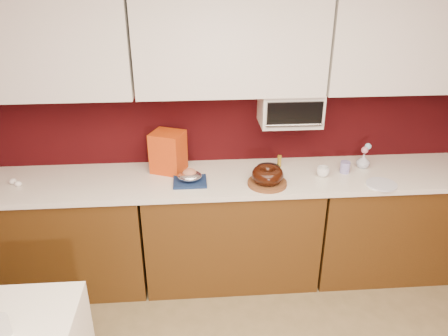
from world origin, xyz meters
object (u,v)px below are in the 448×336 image
toaster_oven (290,108)px  foil_ham_nest (190,176)px  bundt_cake (268,175)px  flower_vase (363,160)px  coffee_mug (323,171)px  pandoro_box (168,152)px  blue_jar (345,167)px

toaster_oven → foil_ham_nest: bearing=-162.3°
bundt_cake → foil_ham_nest: bundt_cake is taller
toaster_oven → flower_vase: bearing=-8.2°
foil_ham_nest → coffee_mug: (0.99, 0.03, -0.01)m
foil_ham_nest → flower_vase: bearing=6.7°
coffee_mug → flower_vase: bearing=19.6°
bundt_cake → flower_vase: size_ratio=1.84×
pandoro_box → toaster_oven: bearing=24.4°
flower_vase → coffee_mug: bearing=-160.4°
blue_jar → foil_ham_nest: bearing=-175.9°
pandoro_box → blue_jar: bearing=17.2°
coffee_mug → blue_jar: (0.19, 0.05, -0.00)m
bundt_cake → blue_jar: bundt_cake is taller
coffee_mug → foil_ham_nest: bearing=-178.2°
toaster_oven → flower_vase: toaster_oven is taller
foil_ham_nest → blue_jar: 1.18m
toaster_oven → pandoro_box: toaster_oven is taller
bundt_cake → flower_vase: 0.83m
pandoro_box → coffee_mug: 1.17m
foil_ham_nest → flower_vase: 1.36m
coffee_mug → flower_vase: size_ratio=0.73×
bundt_cake → coffee_mug: (0.44, 0.11, -0.03)m
toaster_oven → foil_ham_nest: toaster_oven is taller
bundt_cake → blue_jar: 0.64m
foil_ham_nest → pandoro_box: 0.29m
toaster_oven → foil_ham_nest: 0.90m
bundt_cake → flower_vase: bearing=16.4°
pandoro_box → bundt_cake: bearing=0.5°
toaster_oven → flower_vase: (0.59, -0.08, -0.41)m
blue_jar → coffee_mug: bearing=-164.2°
toaster_oven → bundt_cake: toaster_oven is taller
toaster_oven → pandoro_box: (-0.92, -0.02, -0.32)m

